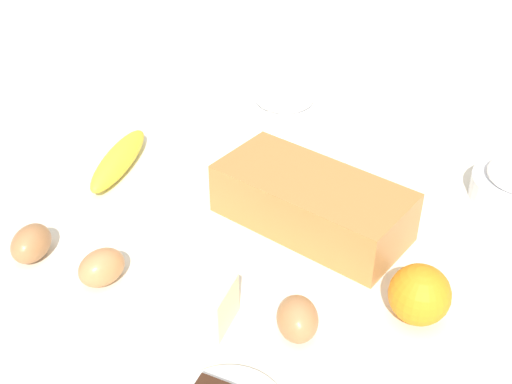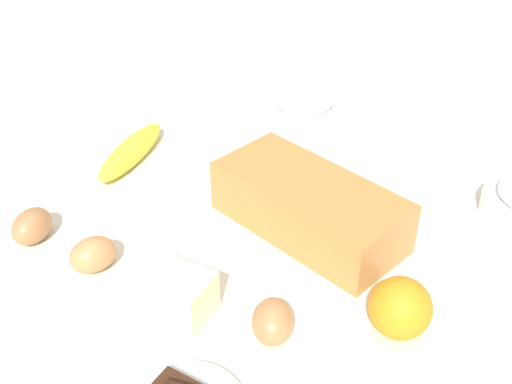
{
  "view_description": "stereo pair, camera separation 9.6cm",
  "coord_description": "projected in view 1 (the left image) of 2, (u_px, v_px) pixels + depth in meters",
  "views": [
    {
      "loc": [
        0.52,
        -0.59,
        0.59
      ],
      "look_at": [
        0.0,
        0.0,
        0.04
      ],
      "focal_mm": 45.8,
      "sensor_mm": 36.0,
      "label": 1
    },
    {
      "loc": [
        0.59,
        -0.52,
        0.59
      ],
      "look_at": [
        0.0,
        0.0,
        0.04
      ],
      "focal_mm": 45.8,
      "sensor_mm": 36.0,
      "label": 2
    }
  ],
  "objects": [
    {
      "name": "ground_plane",
      "position": [
        256.0,
        219.0,
        0.99
      ],
      "size": [
        2.4,
        2.4,
        0.02
      ],
      "primitive_type": "cube",
      "color": "silver"
    },
    {
      "name": "loaf_pan",
      "position": [
        312.0,
        202.0,
        0.94
      ],
      "size": [
        0.29,
        0.15,
        0.08
      ],
      "rotation": [
        0.0,
        0.0,
        0.06
      ],
      "color": "#B77A3D",
      "rests_on": "ground_plane"
    },
    {
      "name": "flour_bowl",
      "position": [
        284.0,
        105.0,
        1.21
      ],
      "size": [
        0.14,
        0.14,
        0.07
      ],
      "color": "white",
      "rests_on": "ground_plane"
    },
    {
      "name": "banana",
      "position": [
        119.0,
        160.0,
        1.07
      ],
      "size": [
        0.13,
        0.19,
        0.04
      ],
      "primitive_type": "ellipsoid",
      "rotation": [
        0.0,
        0.0,
        2.04
      ],
      "color": "yellow",
      "rests_on": "ground_plane"
    },
    {
      "name": "orange_fruit",
      "position": [
        420.0,
        295.0,
        0.79
      ],
      "size": [
        0.08,
        0.08,
        0.08
      ],
      "primitive_type": "sphere",
      "color": "orange",
      "rests_on": "ground_plane"
    },
    {
      "name": "butter_block",
      "position": [
        195.0,
        299.0,
        0.8
      ],
      "size": [
        0.11,
        0.09,
        0.06
      ],
      "primitive_type": "cube",
      "rotation": [
        0.0,
        0.0,
        0.35
      ],
      "color": "#F4EDB2",
      "rests_on": "ground_plane"
    },
    {
      "name": "egg_near_butter",
      "position": [
        297.0,
        319.0,
        0.78
      ],
      "size": [
        0.08,
        0.08,
        0.05
      ],
      "primitive_type": "ellipsoid",
      "rotation": [
        0.0,
        1.57,
        2.36
      ],
      "color": "#AF7647",
      "rests_on": "ground_plane"
    },
    {
      "name": "egg_beside_bowl",
      "position": [
        102.0,
        267.0,
        0.85
      ],
      "size": [
        0.05,
        0.07,
        0.05
      ],
      "primitive_type": "ellipsoid",
      "rotation": [
        0.0,
        1.57,
        1.5
      ],
      "color": "#BC7F4D",
      "rests_on": "ground_plane"
    },
    {
      "name": "egg_loose",
      "position": [
        31.0,
        243.0,
        0.89
      ],
      "size": [
        0.07,
        0.08,
        0.05
      ],
      "primitive_type": "ellipsoid",
      "rotation": [
        0.0,
        1.57,
        5.17
      ],
      "color": "#A67043",
      "rests_on": "ground_plane"
    }
  ]
}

